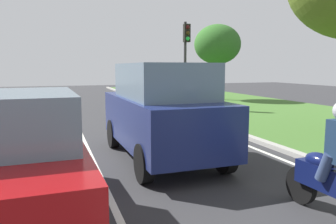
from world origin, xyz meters
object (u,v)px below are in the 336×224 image
car_sedan_left_lane (16,160)px  tree_roadside_far (217,45)px  car_suv_ahead (162,111)px  traffic_light_near_right (186,49)px

car_sedan_left_lane → tree_roadside_far: (10.89, 15.16, 2.74)m
car_suv_ahead → tree_roadside_far: (7.94, 12.58, 2.50)m
car_suv_ahead → tree_roadside_far: tree_roadside_far is taller
tree_roadside_far → car_sedan_left_lane: bearing=-125.7°
car_sedan_left_lane → traffic_light_near_right: (7.07, 11.23, 2.18)m
car_sedan_left_lane → traffic_light_near_right: traffic_light_near_right is taller
car_sedan_left_lane → tree_roadside_far: bearing=52.9°
car_suv_ahead → traffic_light_near_right: size_ratio=1.01×
traffic_light_near_right → tree_roadside_far: 5.51m
car_suv_ahead → traffic_light_near_right: (4.13, 8.64, 1.93)m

